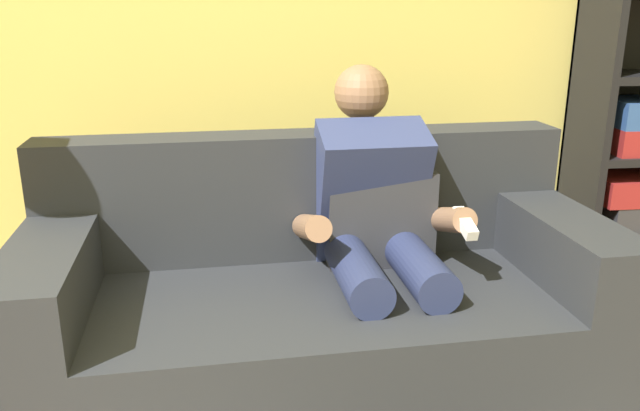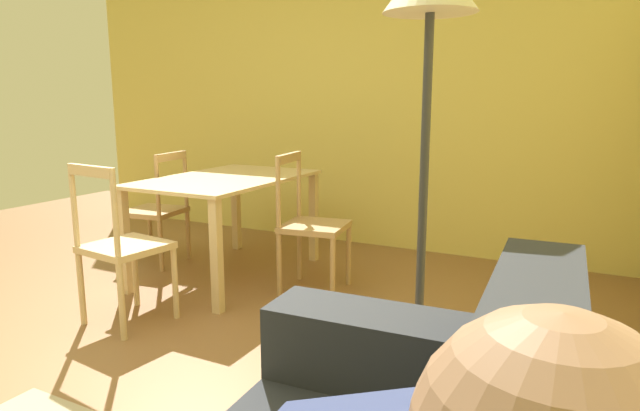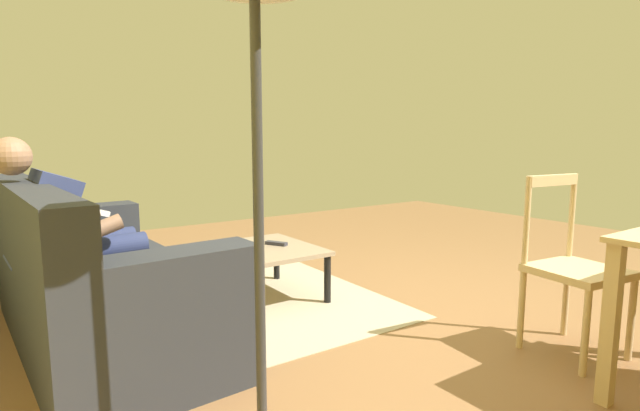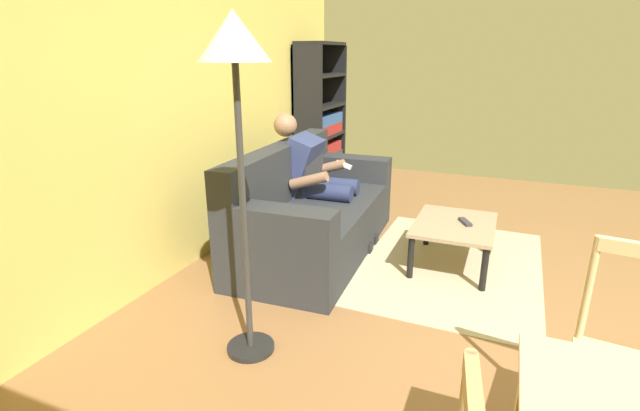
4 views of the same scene
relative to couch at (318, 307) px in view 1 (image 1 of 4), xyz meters
name	(u,v)px [view 1 (image 1 of 4)]	position (x,y,z in m)	size (l,w,h in m)	color
wall_back	(93,31)	(-0.87, 0.87, 0.94)	(6.35, 0.12, 2.57)	#DBC660
couch	(318,307)	(0.00, 0.00, 0.00)	(2.04, 0.99, 0.93)	#282B30
person_lounging	(377,227)	(0.22, 0.06, 0.28)	(0.61, 0.97, 1.18)	navy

